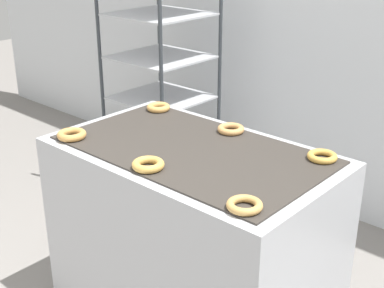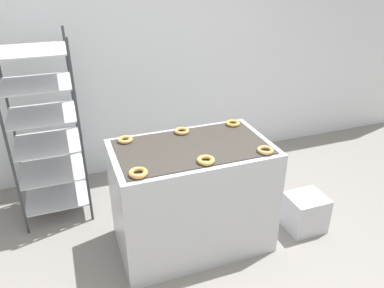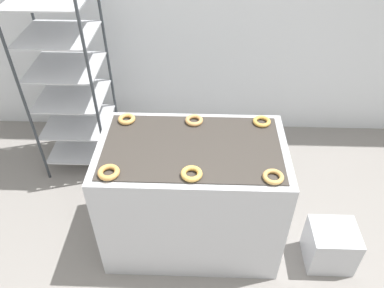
{
  "view_description": "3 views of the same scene",
  "coord_description": "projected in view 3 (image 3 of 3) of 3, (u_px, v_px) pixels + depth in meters",
  "views": [
    {
      "loc": [
        1.42,
        -0.97,
        1.84
      ],
      "look_at": [
        0.0,
        0.63,
        0.96
      ],
      "focal_mm": 50.0,
      "sensor_mm": 36.0,
      "label": 1
    },
    {
      "loc": [
        -0.89,
        -1.81,
        2.26
      ],
      "look_at": [
        0.0,
        0.63,
        0.96
      ],
      "focal_mm": 35.0,
      "sensor_mm": 36.0,
      "label": 2
    },
    {
      "loc": [
        0.06,
        -1.23,
        2.51
      ],
      "look_at": [
        0.0,
        0.63,
        0.96
      ],
      "focal_mm": 35.0,
      "sensor_mm": 36.0,
      "label": 3
    }
  ],
  "objects": [
    {
      "name": "donut_far_left",
      "position": [
        127.0,
        119.0,
        2.64
      ],
      "size": [
        0.12,
        0.12,
        0.03
      ],
      "primitive_type": "torus",
      "color": "#DCA254",
      "rests_on": "fryer_machine"
    },
    {
      "name": "donut_near_right",
      "position": [
        273.0,
        177.0,
        2.2
      ],
      "size": [
        0.13,
        0.13,
        0.03
      ],
      "primitive_type": "torus",
      "color": "tan",
      "rests_on": "fryer_machine"
    },
    {
      "name": "glaze_bin",
      "position": [
        330.0,
        245.0,
        2.75
      ],
      "size": [
        0.34,
        0.3,
        0.34
      ],
      "color": "#B7BABF",
      "rests_on": "ground_plane"
    },
    {
      "name": "baking_rack_cart",
      "position": [
        69.0,
        82.0,
        3.18
      ],
      "size": [
        0.6,
        0.58,
        1.72
      ],
      "color": "#33383D",
      "rests_on": "ground_plane"
    },
    {
      "name": "donut_near_left",
      "position": [
        109.0,
        172.0,
        2.23
      ],
      "size": [
        0.13,
        0.13,
        0.03
      ],
      "primitive_type": "torus",
      "color": "tan",
      "rests_on": "fryer_machine"
    },
    {
      "name": "fryer_machine",
      "position": [
        192.0,
        195.0,
        2.74
      ],
      "size": [
        1.26,
        0.75,
        0.94
      ],
      "color": "#B7BABF",
      "rests_on": "ground_plane"
    },
    {
      "name": "donut_far_center",
      "position": [
        194.0,
        120.0,
        2.63
      ],
      "size": [
        0.13,
        0.13,
        0.03
      ],
      "primitive_type": "torus",
      "color": "tan",
      "rests_on": "fryer_machine"
    },
    {
      "name": "donut_far_right",
      "position": [
        262.0,
        121.0,
        2.62
      ],
      "size": [
        0.12,
        0.12,
        0.03
      ],
      "primitive_type": "torus",
      "color": "gold",
      "rests_on": "fryer_machine"
    },
    {
      "name": "donut_near_center",
      "position": [
        192.0,
        174.0,
        2.22
      ],
      "size": [
        0.13,
        0.13,
        0.03
      ],
      "primitive_type": "torus",
      "color": "gold",
      "rests_on": "fryer_machine"
    }
  ]
}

